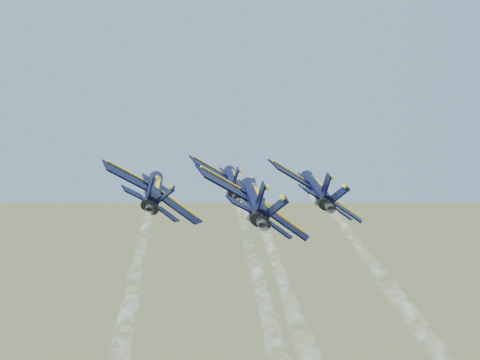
# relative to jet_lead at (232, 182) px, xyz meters

# --- Properties ---
(jet_lead) EXTENTS (11.40, 17.86, 7.56)m
(jet_lead) POSITION_rel_jet_lead_xyz_m (0.00, 0.00, 0.00)
(jet_lead) COLOR black
(jet_left) EXTENTS (11.40, 17.86, 7.56)m
(jet_left) POSITION_rel_jet_lead_xyz_m (-6.86, -15.53, 0.00)
(jet_left) COLOR black
(jet_right) EXTENTS (11.40, 17.86, 7.56)m
(jet_right) POSITION_rel_jet_lead_xyz_m (12.02, -11.17, 0.00)
(jet_right) COLOR black
(jet_slot) EXTENTS (11.40, 17.86, 7.56)m
(jet_slot) POSITION_rel_jet_lead_xyz_m (6.49, -26.16, 0.00)
(jet_slot) COLOR black
(smoke_trail_lead) EXTENTS (25.35, 86.74, 3.04)m
(smoke_trail_lead) POSITION_rel_jet_lead_xyz_m (17.15, -63.48, 0.03)
(smoke_trail_lead) COLOR white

